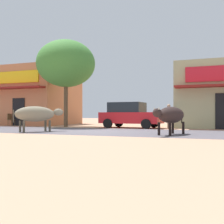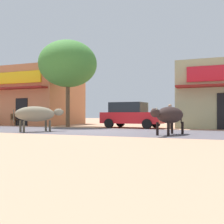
% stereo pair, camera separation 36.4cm
% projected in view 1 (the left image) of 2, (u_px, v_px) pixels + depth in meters
% --- Properties ---
extents(ground, '(80.00, 80.00, 0.00)m').
position_uv_depth(ground, '(97.00, 131.00, 14.19)').
color(ground, tan).
extents(asphalt_road, '(72.00, 5.46, 0.00)m').
position_uv_depth(asphalt_road, '(97.00, 131.00, 14.19)').
color(asphalt_road, '#59545B').
rests_on(asphalt_road, ground).
extents(storefront_left_cafe, '(7.12, 6.63, 4.76)m').
position_uv_depth(storefront_left_cafe, '(31.00, 97.00, 23.86)').
color(storefront_left_cafe, '#C9784D').
rests_on(storefront_left_cafe, ground).
extents(roadside_tree, '(4.05, 4.05, 6.02)m').
position_uv_depth(roadside_tree, '(66.00, 64.00, 19.00)').
color(roadside_tree, brown).
rests_on(roadside_tree, ground).
extents(parked_hatchback_car, '(3.97, 2.19, 1.64)m').
position_uv_depth(parked_hatchback_car, '(130.00, 115.00, 17.66)').
color(parked_hatchback_car, red).
rests_on(parked_hatchback_car, ground).
extents(cow_near_brown, '(1.81, 2.45, 1.28)m').
position_uv_depth(cow_near_brown, '(36.00, 114.00, 13.68)').
color(cow_near_brown, gray).
rests_on(cow_near_brown, ground).
extents(cow_far_dark, '(1.31, 2.55, 1.21)m').
position_uv_depth(cow_far_dark, '(171.00, 115.00, 11.76)').
color(cow_far_dark, '#2F2220').
rests_on(cow_far_dark, ground).
extents(pedestrian_by_shop, '(0.28, 0.61, 1.48)m').
position_uv_depth(pedestrian_by_shop, '(169.00, 115.00, 16.43)').
color(pedestrian_by_shop, brown).
rests_on(pedestrian_by_shop, ground).
extents(cafe_chair_by_doorway, '(0.46, 0.46, 0.92)m').
position_uv_depth(cafe_chair_by_doorway, '(11.00, 119.00, 20.83)').
color(cafe_chair_by_doorway, brown).
rests_on(cafe_chair_by_doorway, ground).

